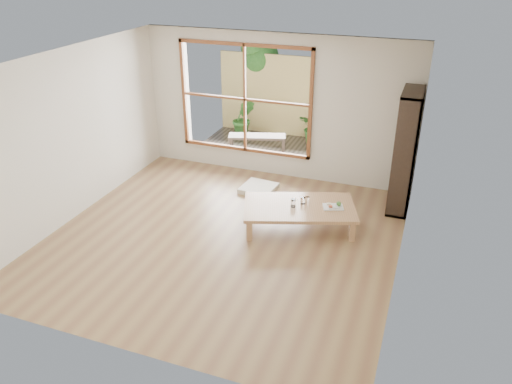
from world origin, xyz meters
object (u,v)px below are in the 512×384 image
low_table (299,208)px  bookshelf (405,151)px  garden_bench (257,138)px  food_tray (334,206)px

low_table → bookshelf: (1.37, 1.23, 0.66)m
bookshelf → garden_bench: size_ratio=1.60×
garden_bench → bookshelf: bearing=-42.1°
low_table → food_tray: food_tray is taller
food_tray → garden_bench: 3.29m
food_tray → garden_bench: bearing=110.9°
bookshelf → food_tray: bookshelf is taller
bookshelf → garden_bench: (-3.01, 1.39, -0.64)m
bookshelf → garden_bench: bookshelf is taller
bookshelf → garden_bench: bearing=155.1°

